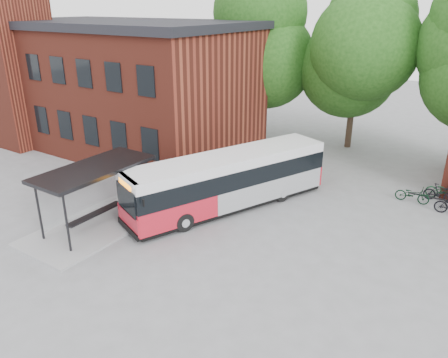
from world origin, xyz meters
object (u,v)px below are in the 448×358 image
Objects in this scene: bus_shelter at (97,196)px; bicycle_2 at (445,191)px; city_bus at (229,181)px; bicycle_0 at (412,194)px; bicycle_1 at (440,193)px.

bus_shelter is 17.43m from bicycle_2.
city_bus is at bearing 129.86° from bicycle_2.
city_bus is at bearing 124.49° from bicycle_0.
bicycle_2 is at bearing 42.88° from bus_shelter.
bicycle_2 is at bearing -50.83° from bicycle_0.
city_bus reaches higher than bicycle_2.
bus_shelter is 17.08m from bicycle_1.
city_bus reaches higher than bicycle_0.
bus_shelter is 15.63m from bicycle_0.
bicycle_1 is 0.84× the size of bicycle_2.
bicycle_0 is 1.46m from bicycle_1.
bicycle_1 reaches higher than bicycle_0.
bus_shelter reaches higher than bicycle_2.
city_bus is 6.80× the size of bicycle_1.
bus_shelter reaches higher than bicycle_0.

